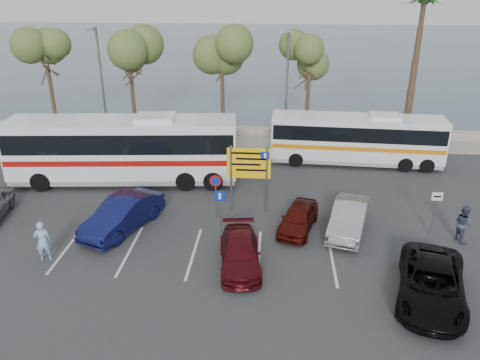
# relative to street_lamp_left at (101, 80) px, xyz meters

# --- Properties ---
(ground) EXTENTS (120.00, 120.00, 0.00)m
(ground) POSITION_rel_street_lamp_left_xyz_m (10.00, -13.52, -4.60)
(ground) COLOR #2E2E31
(ground) RESTS_ON ground
(kerb_strip) EXTENTS (44.00, 2.40, 0.15)m
(kerb_strip) POSITION_rel_street_lamp_left_xyz_m (10.00, 0.48, -4.52)
(kerb_strip) COLOR gray
(kerb_strip) RESTS_ON ground
(seawall) EXTENTS (48.00, 0.80, 0.60)m
(seawall) POSITION_rel_street_lamp_left_xyz_m (10.00, 2.48, -4.30)
(seawall) COLOR gray
(seawall) RESTS_ON ground
(sea) EXTENTS (140.00, 140.00, 0.00)m
(sea) POSITION_rel_street_lamp_left_xyz_m (10.00, 46.48, -4.59)
(sea) COLOR #3D4B63
(sea) RESTS_ON ground
(tree_far_left) EXTENTS (3.20, 3.20, 7.60)m
(tree_far_left) POSITION_rel_street_lamp_left_xyz_m (-4.00, 0.48, 1.73)
(tree_far_left) COLOR #382619
(tree_far_left) RESTS_ON kerb_strip
(tree_left) EXTENTS (3.20, 3.20, 7.20)m
(tree_left) POSITION_rel_street_lamp_left_xyz_m (2.00, 0.48, 1.41)
(tree_left) COLOR #382619
(tree_left) RESTS_ON kerb_strip
(tree_mid) EXTENTS (3.20, 3.20, 8.00)m
(tree_mid) POSITION_rel_street_lamp_left_xyz_m (8.50, 0.48, 2.06)
(tree_mid) COLOR #382619
(tree_mid) RESTS_ON kerb_strip
(tree_right) EXTENTS (3.20, 3.20, 7.40)m
(tree_right) POSITION_rel_street_lamp_left_xyz_m (14.50, 0.48, 1.57)
(tree_right) COLOR #382619
(tree_right) RESTS_ON kerb_strip
(palm_tree) EXTENTS (4.80, 4.80, 11.20)m
(palm_tree) POSITION_rel_street_lamp_left_xyz_m (21.50, 0.48, 5.27)
(palm_tree) COLOR #382619
(palm_tree) RESTS_ON kerb_strip
(street_lamp_left) EXTENTS (0.45, 1.15, 8.01)m
(street_lamp_left) POSITION_rel_street_lamp_left_xyz_m (0.00, 0.00, 0.00)
(street_lamp_left) COLOR slate
(street_lamp_left) RESTS_ON kerb_strip
(street_lamp_right) EXTENTS (0.45, 1.15, 8.01)m
(street_lamp_right) POSITION_rel_street_lamp_left_xyz_m (13.00, 0.00, 0.00)
(street_lamp_right) COLOR slate
(street_lamp_right) RESTS_ON kerb_strip
(direction_sign) EXTENTS (2.20, 0.12, 3.60)m
(direction_sign) POSITION_rel_street_lamp_left_xyz_m (11.00, -10.32, -2.17)
(direction_sign) COLOR slate
(direction_sign) RESTS_ON ground
(sign_no_stop) EXTENTS (0.60, 0.08, 2.35)m
(sign_no_stop) POSITION_rel_street_lamp_left_xyz_m (9.40, -11.13, -3.02)
(sign_no_stop) COLOR slate
(sign_no_stop) RESTS_ON ground
(sign_parking) EXTENTS (0.50, 0.07, 2.25)m
(sign_parking) POSITION_rel_street_lamp_left_xyz_m (9.80, -12.73, -3.13)
(sign_parking) COLOR slate
(sign_parking) RESTS_ON ground
(sign_taxi) EXTENTS (0.50, 0.07, 2.20)m
(sign_taxi) POSITION_rel_street_lamp_left_xyz_m (19.80, -12.03, -3.18)
(sign_taxi) COLOR slate
(sign_taxi) RESTS_ON ground
(lane_markings) EXTENTS (12.02, 4.20, 0.01)m
(lane_markings) POSITION_rel_street_lamp_left_xyz_m (8.86, -14.52, -4.60)
(lane_markings) COLOR silver
(lane_markings) RESTS_ON ground
(coach_bus_left) EXTENTS (13.27, 3.92, 4.08)m
(coach_bus_left) POSITION_rel_street_lamp_left_xyz_m (3.50, -7.02, -2.71)
(coach_bus_left) COLOR silver
(coach_bus_left) RESTS_ON ground
(coach_bus_right) EXTENTS (10.90, 2.90, 3.36)m
(coach_bus_right) POSITION_rel_street_lamp_left_xyz_m (17.50, -3.02, -3.04)
(coach_bus_right) COLOR silver
(coach_bus_right) RESTS_ON ground
(car_blue) EXTENTS (3.32, 5.06, 1.57)m
(car_blue) POSITION_rel_street_lamp_left_xyz_m (5.05, -12.64, -3.81)
(car_blue) COLOR #0F1449
(car_blue) RESTS_ON ground
(car_maroon) EXTENTS (2.14, 4.29, 1.20)m
(car_maroon) POSITION_rel_street_lamp_left_xyz_m (10.92, -15.27, -4.00)
(car_maroon) COLOR #510D15
(car_maroon) RESTS_ON ground
(car_red) EXTENTS (2.40, 3.88, 1.23)m
(car_red) POSITION_rel_street_lamp_left_xyz_m (13.50, -12.02, -3.98)
(car_red) COLOR #470D0A
(car_red) RESTS_ON ground
(suv_black) EXTENTS (3.68, 5.59, 1.43)m
(suv_black) POSITION_rel_street_lamp_left_xyz_m (18.30, -17.02, -3.88)
(suv_black) COLOR black
(suv_black) RESTS_ON ground
(car_silver_b) EXTENTS (2.63, 4.60, 1.43)m
(car_silver_b) POSITION_rel_street_lamp_left_xyz_m (15.90, -12.02, -3.88)
(car_silver_b) COLOR #95949A
(car_silver_b) RESTS_ON ground
(pedestrian_near) EXTENTS (0.79, 0.66, 1.86)m
(pedestrian_near) POSITION_rel_street_lamp_left_xyz_m (2.49, -15.52, -3.67)
(pedestrian_near) COLOR #91B0D3
(pedestrian_near) RESTS_ON ground
(pedestrian_far) EXTENTS (0.88, 1.01, 1.78)m
(pedestrian_far) POSITION_rel_street_lamp_left_xyz_m (21.00, -12.52, -3.71)
(pedestrian_far) COLOR #383F54
(pedestrian_far) RESTS_ON ground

